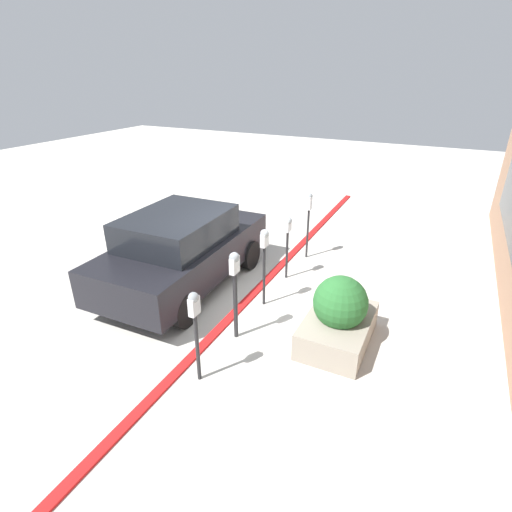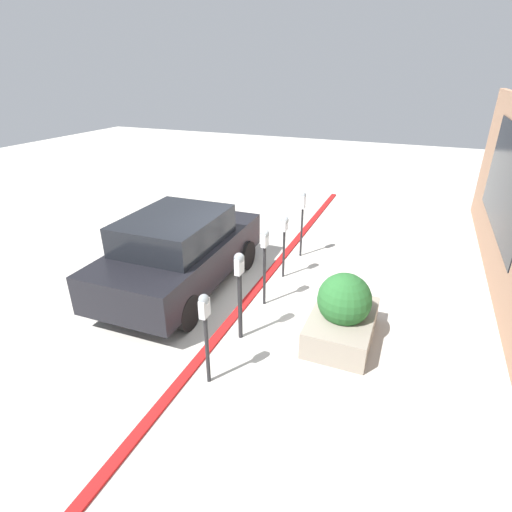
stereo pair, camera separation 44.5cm
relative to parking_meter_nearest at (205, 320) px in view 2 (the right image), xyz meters
name	(u,v)px [view 2 (the right image)]	position (x,y,z in m)	size (l,w,h in m)	color
ground_plane	(252,300)	(2.33, 0.29, -1.07)	(40.00, 40.00, 0.00)	beige
curb_strip	(249,298)	(2.33, 0.37, -1.05)	(15.66, 0.16, 0.04)	red
parking_meter_nearest	(205,320)	(0.00, 0.00, 0.00)	(0.18, 0.15, 1.48)	#232326
parking_meter_second	(240,281)	(1.15, 0.01, 0.03)	(0.20, 0.17, 1.59)	#232326
parking_meter_middle	(265,249)	(2.30, 0.03, 0.11)	(0.19, 0.16, 1.56)	#232326
parking_meter_fourth	(284,231)	(3.50, 0.05, 0.02)	(0.20, 0.17, 1.41)	#232326
parking_meter_farthest	(303,210)	(4.69, 0.01, 0.10)	(0.15, 0.13, 1.60)	#232326
planter_box	(343,314)	(1.77, -1.58, -0.58)	(1.59, 1.02, 1.20)	gray
parked_car_front	(180,251)	(2.26, 1.85, -0.23)	(4.15, 1.96, 1.63)	black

